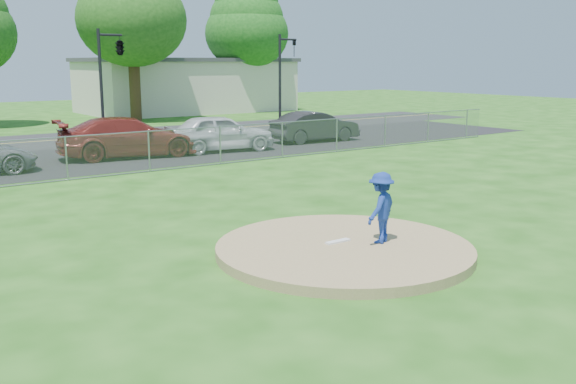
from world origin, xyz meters
name	(u,v)px	position (x,y,z in m)	size (l,w,h in m)	color
ground	(147,183)	(0.00, 10.00, 0.00)	(120.00, 120.00, 0.00)	#1A4D10
pitchers_mound	(344,249)	(0.00, 0.00, 0.10)	(5.40, 5.40, 0.20)	#8E774E
pitching_rubber	(338,241)	(0.00, 0.20, 0.22)	(0.60, 0.15, 0.04)	white
chain_link_fence	(123,154)	(0.00, 12.00, 0.75)	(40.00, 0.06, 1.50)	gray
parking_lot	(82,159)	(0.00, 16.50, 0.01)	(50.00, 8.00, 0.01)	black
street	(33,142)	(0.00, 24.00, 0.00)	(60.00, 7.00, 0.01)	#232326
commercial_building	(187,85)	(16.00, 38.00, 2.16)	(16.40, 9.40, 4.30)	beige
tree_right	(131,6)	(9.00, 32.00, 7.65)	(7.28, 7.28, 11.63)	#372514
tree_far_right	(247,23)	(20.00, 35.00, 7.06)	(6.72, 6.72, 10.74)	#3C2715
traffic_signal_center	(118,49)	(3.97, 22.00, 4.61)	(1.42, 2.48, 5.60)	black
traffic_signal_right	(283,72)	(14.24, 22.00, 3.36)	(1.28, 0.20, 5.60)	black
pitcher	(381,208)	(0.73, -0.32, 0.96)	(0.98, 0.56, 1.51)	navy
parked_car_darkred	(128,137)	(1.85, 15.99, 0.86)	(2.38, 5.85, 1.70)	maroon
parked_car_pearl	(220,133)	(5.91, 15.32, 0.85)	(1.97, 4.91, 1.67)	silver
parked_car_charcoal	(315,126)	(11.64, 15.63, 0.77)	(1.61, 4.61, 1.52)	black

